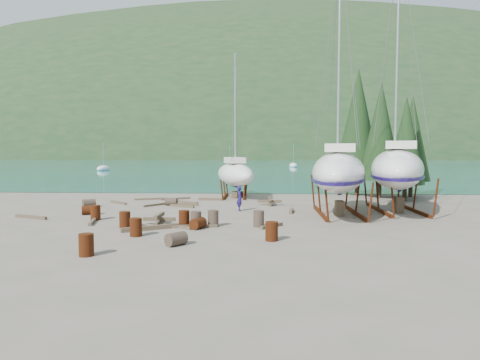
{
  "coord_description": "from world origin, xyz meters",
  "views": [
    {
      "loc": [
        2.32,
        -25.48,
        4.15
      ],
      "look_at": [
        0.85,
        3.0,
        2.15
      ],
      "focal_mm": 32.0,
      "sensor_mm": 36.0,
      "label": 1
    }
  ],
  "objects_px": {
    "large_sailboat_far": "(397,168)",
    "large_sailboat_near": "(339,171)",
    "small_sailboat_shore": "(235,174)",
    "worker": "(240,199)"
  },
  "relations": [
    {
      "from": "small_sailboat_shore",
      "to": "worker",
      "type": "height_order",
      "value": "small_sailboat_shore"
    },
    {
      "from": "small_sailboat_shore",
      "to": "worker",
      "type": "xyz_separation_m",
      "value": [
        0.85,
        -8.36,
        -1.22
      ]
    },
    {
      "from": "large_sailboat_near",
      "to": "large_sailboat_far",
      "type": "bearing_deg",
      "value": 33.45
    },
    {
      "from": "large_sailboat_far",
      "to": "small_sailboat_shore",
      "type": "distance_m",
      "value": 14.06
    },
    {
      "from": "small_sailboat_shore",
      "to": "large_sailboat_far",
      "type": "bearing_deg",
      "value": -54.29
    },
    {
      "from": "small_sailboat_shore",
      "to": "worker",
      "type": "bearing_deg",
      "value": -103.12
    },
    {
      "from": "large_sailboat_near",
      "to": "small_sailboat_shore",
      "type": "xyz_separation_m",
      "value": [
        -7.27,
        9.79,
        -0.73
      ]
    },
    {
      "from": "large_sailboat_near",
      "to": "small_sailboat_shore",
      "type": "distance_m",
      "value": 12.22
    },
    {
      "from": "small_sailboat_shore",
      "to": "worker",
      "type": "distance_m",
      "value": 8.49
    },
    {
      "from": "large_sailboat_far",
      "to": "large_sailboat_near",
      "type": "bearing_deg",
      "value": -142.29
    }
  ]
}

